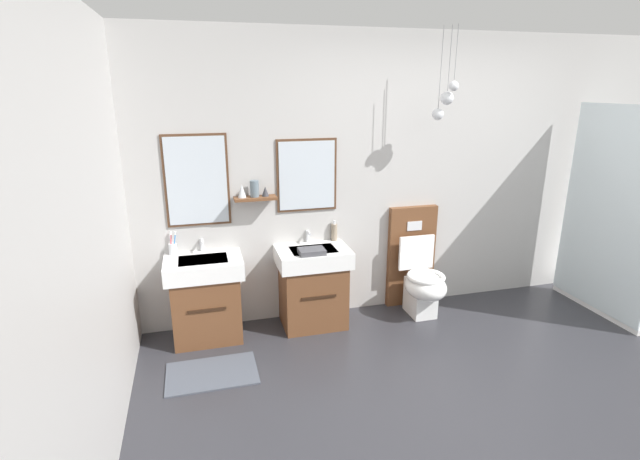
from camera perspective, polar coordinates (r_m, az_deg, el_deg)
The scene contains 13 objects.
ground_plane at distance 3.75m, azimuth 23.72°, elevation -19.68°, with size 6.70×4.94×0.10m, color #2D2D33.
wall_back at distance 4.63m, azimuth 11.69°, elevation 6.54°, with size 5.50×0.55×2.57m.
wall_left at distance 2.48m, azimuth -28.51°, elevation -4.36°, with size 0.12×3.74×2.57m, color #B7B5B2.
bath_mat at distance 3.85m, azimuth -12.87°, elevation -16.47°, with size 0.68×0.44×0.01m, color #474C56.
vanity_sink_left at distance 4.18m, azimuth -13.59°, elevation -7.75°, with size 0.64×0.47×0.73m.
tap_on_left_sink at distance 4.19m, azimuth -14.07°, elevation -1.60°, with size 0.03×0.13×0.11m.
vanity_sink_right at distance 4.29m, azimuth -0.89°, elevation -6.60°, with size 0.64×0.47×0.73m.
tap_on_right_sink at distance 4.30m, azimuth -1.47°, elevation -0.61°, with size 0.03×0.13×0.11m.
toilet at distance 4.63m, azimuth 11.72°, elevation -5.23°, with size 0.48×0.62×1.00m.
toothbrush_cup at distance 4.19m, azimuth -17.30°, elevation -2.11°, with size 0.08×0.07×0.21m.
soap_dispenser at distance 4.36m, azimuth 1.72°, elevation -0.23°, with size 0.06×0.06×0.19m.
folded_hand_towel at distance 4.02m, azimuth -0.99°, elevation -2.59°, with size 0.22×0.16×0.04m, color #47474C.
shower_tray at distance 5.46m, azimuth 32.77°, elevation -4.05°, with size 1.01×1.03×1.95m.
Camera 1 is at (-2.08, -2.26, 2.10)m, focal length 26.56 mm.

